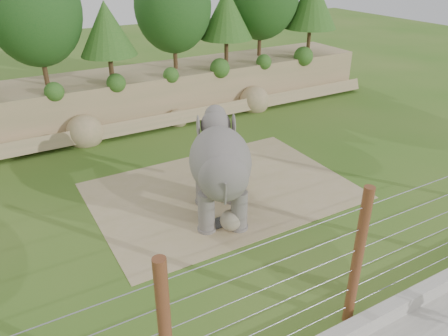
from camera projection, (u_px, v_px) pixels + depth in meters
ground at (253, 233)px, 14.93m from camera, size 90.00×90.00×0.00m
back_embankment at (134, 47)px, 23.20m from camera, size 30.00×5.52×8.77m
dirt_patch at (222, 191)px, 17.47m from camera, size 10.00×7.00×0.02m
drain_grate at (221, 222)px, 15.45m from camera, size 1.00×0.60×0.03m
elephant at (220, 173)px, 15.13m from camera, size 3.40×4.63×3.44m
stone_ball at (231, 220)px, 14.90m from camera, size 0.75×0.75×0.75m
retaining_wall at (362, 325)px, 10.95m from camera, size 26.00×0.35×0.50m
barrier_fence at (357, 259)px, 10.54m from camera, size 20.26×0.26×4.00m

